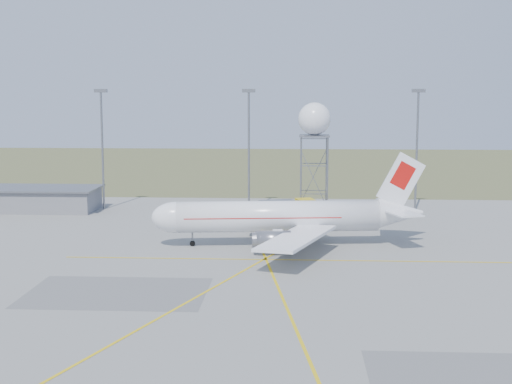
{
  "coord_description": "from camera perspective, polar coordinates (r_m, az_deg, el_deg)",
  "views": [
    {
      "loc": [
        -2.29,
        -53.44,
        19.86
      ],
      "look_at": [
        -7.37,
        40.0,
        6.8
      ],
      "focal_mm": 50.0,
      "sensor_mm": 36.0,
      "label": 1
    }
  ],
  "objects": [
    {
      "name": "ground",
      "position": [
        57.06,
        5.35,
        -12.46
      ],
      "size": [
        400.0,
        400.0,
        0.0
      ],
      "primitive_type": "plane",
      "color": "gray",
      "rests_on": "ground"
    },
    {
      "name": "grass_strip",
      "position": [
        194.47,
        3.77,
        2.07
      ],
      "size": [
        400.0,
        120.0,
        0.03
      ],
      "primitive_type": "cube",
      "color": "#596035",
      "rests_on": "ground"
    },
    {
      "name": "building_grey",
      "position": [
        126.24,
        -16.7,
        -0.54
      ],
      "size": [
        19.0,
        10.0,
        3.9
      ],
      "color": "gray",
      "rests_on": "ground"
    },
    {
      "name": "mast_a",
      "position": [
        124.08,
        -12.21,
        4.17
      ],
      "size": [
        2.2,
        0.5,
        20.5
      ],
      "color": "slate",
      "rests_on": "ground"
    },
    {
      "name": "mast_b",
      "position": [
        119.94,
        -0.58,
        4.22
      ],
      "size": [
        2.2,
        0.5,
        20.5
      ],
      "color": "slate",
      "rests_on": "ground"
    },
    {
      "name": "mast_c",
      "position": [
        121.4,
        12.76,
        4.07
      ],
      "size": [
        2.2,
        0.5,
        20.5
      ],
      "color": "slate",
      "rests_on": "ground"
    },
    {
      "name": "airliner_main",
      "position": [
        93.24,
        2.12,
        -2.01
      ],
      "size": [
        35.9,
        34.73,
        12.22
      ],
      "rotation": [
        0.0,
        0.0,
        3.25
      ],
      "color": "white",
      "rests_on": "ground"
    },
    {
      "name": "radar_tower",
      "position": [
        111.72,
        4.67,
        3.02
      ],
      "size": [
        5.08,
        5.08,
        18.38
      ],
      "color": "slate",
      "rests_on": "ground"
    },
    {
      "name": "fire_truck",
      "position": [
        108.32,
        2.39,
        -1.65
      ],
      "size": [
        10.0,
        5.91,
        3.79
      ],
      "rotation": [
        0.0,
        0.0,
        0.29
      ],
      "color": "gold",
      "rests_on": "ground"
    }
  ]
}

